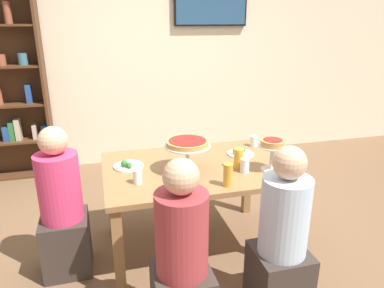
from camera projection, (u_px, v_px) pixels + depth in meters
ground_plane at (195, 246)px, 3.03m from camera, size 12.00×12.00×0.00m
rear_partition at (150, 55)px, 4.57m from camera, size 8.00×0.12×2.80m
dining_table at (195, 177)px, 2.82m from camera, size 1.42×0.99×0.74m
television at (211, 3)px, 4.48m from camera, size 0.96×0.05×0.56m
diner_head_west at (63, 213)px, 2.60m from camera, size 0.34×0.34×1.15m
diner_near_right at (282, 245)px, 2.22m from camera, size 0.34×0.34×1.15m
diner_near_left at (182, 265)px, 2.04m from camera, size 0.34×0.34×1.15m
deep_dish_pizza_stand at (187, 145)px, 2.63m from camera, size 0.34×0.34×0.25m
personal_pizza_stand at (272, 147)px, 2.65m from camera, size 0.21×0.21×0.25m
salad_plate_near_diner at (240, 153)px, 3.01m from camera, size 0.23×0.23×0.07m
salad_plate_far_diner at (128, 166)px, 2.76m from camera, size 0.23×0.23×0.07m
beer_glass_amber_tall at (228, 175)px, 2.43m from camera, size 0.07×0.07×0.16m
beer_glass_amber_short at (239, 158)px, 2.74m from camera, size 0.08×0.08×0.15m
water_glass_clear_near at (138, 177)px, 2.48m from camera, size 0.06×0.06×0.10m
water_glass_clear_far at (254, 141)px, 3.21m from camera, size 0.07×0.07×0.10m
water_glass_clear_spare at (245, 165)px, 2.66m from camera, size 0.07×0.07×0.11m
cutlery_fork_near at (193, 148)px, 3.16m from camera, size 0.18×0.06×0.00m
cutlery_knife_near at (187, 190)px, 2.39m from camera, size 0.18×0.02×0.00m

